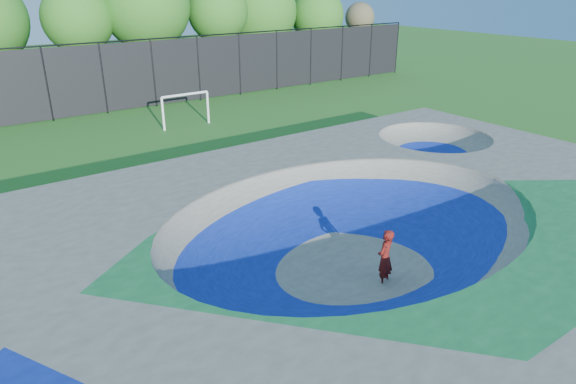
# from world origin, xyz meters

# --- Properties ---
(ground) EXTENTS (120.00, 120.00, 0.00)m
(ground) POSITION_xyz_m (0.00, 0.00, 0.00)
(ground) COLOR #24621B
(ground) RESTS_ON ground
(skate_deck) EXTENTS (22.00, 14.00, 1.50)m
(skate_deck) POSITION_xyz_m (0.00, 0.00, 0.75)
(skate_deck) COLOR gray
(skate_deck) RESTS_ON ground
(skater) EXTENTS (0.65, 0.53, 1.54)m
(skater) POSITION_xyz_m (-0.11, -1.27, 0.77)
(skater) COLOR #AC170D
(skater) RESTS_ON ground
(skateboard) EXTENTS (0.81, 0.41, 0.05)m
(skateboard) POSITION_xyz_m (-0.11, -1.27, 0.03)
(skateboard) COLOR black
(skateboard) RESTS_ON ground
(soccer_goal) EXTENTS (2.68, 0.12, 1.77)m
(soccer_goal) POSITION_xyz_m (2.49, 15.64, 1.22)
(soccer_goal) COLOR white
(soccer_goal) RESTS_ON ground
(fence) EXTENTS (48.09, 0.09, 4.04)m
(fence) POSITION_xyz_m (0.00, 21.00, 2.10)
(fence) COLOR black
(fence) RESTS_ON ground
(treeline) EXTENTS (52.97, 7.10, 8.56)m
(treeline) POSITION_xyz_m (-1.59, 26.35, 5.01)
(treeline) COLOR #3F311F
(treeline) RESTS_ON ground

